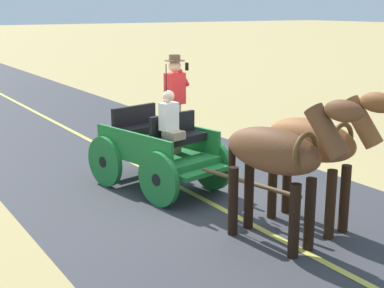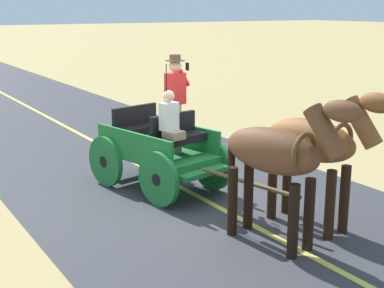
# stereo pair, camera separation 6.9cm
# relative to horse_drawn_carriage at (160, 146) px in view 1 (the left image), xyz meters

# --- Properties ---
(ground_plane) EXTENTS (200.00, 200.00, 0.00)m
(ground_plane) POSITION_rel_horse_drawn_carriage_xyz_m (-0.33, 0.54, -0.82)
(ground_plane) COLOR tan
(road_surface) EXTENTS (6.11, 160.00, 0.01)m
(road_surface) POSITION_rel_horse_drawn_carriage_xyz_m (-0.33, 0.54, -0.81)
(road_surface) COLOR #38383D
(road_surface) RESTS_ON ground
(road_centre_stripe) EXTENTS (0.12, 160.00, 0.00)m
(road_centre_stripe) POSITION_rel_horse_drawn_carriage_xyz_m (-0.33, 0.54, -0.81)
(road_centre_stripe) COLOR #DBCC4C
(road_centre_stripe) RESTS_ON road_surface
(horse_drawn_carriage) EXTENTS (1.89, 4.51, 2.50)m
(horse_drawn_carriage) POSITION_rel_horse_drawn_carriage_xyz_m (0.00, 0.00, 0.00)
(horse_drawn_carriage) COLOR #1E7233
(horse_drawn_carriage) RESTS_ON ground
(horse_near_side) EXTENTS (0.81, 2.15, 2.21)m
(horse_near_side) POSITION_rel_horse_drawn_carriage_xyz_m (-1.07, 2.87, 0.51)
(horse_near_side) COLOR brown
(horse_near_side) RESTS_ON ground
(horse_off_side) EXTENTS (0.87, 2.15, 2.21)m
(horse_off_side) POSITION_rel_horse_drawn_carriage_xyz_m (-0.17, 3.06, 0.51)
(horse_off_side) COLOR brown
(horse_off_side) RESTS_ON ground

